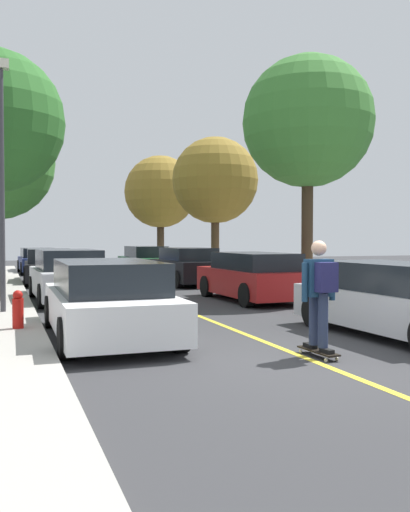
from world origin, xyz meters
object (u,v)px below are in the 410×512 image
Objects in this scene: parked_car_right_nearest at (399,300)px; fire_hydrant at (18,310)px; parked_car_left_farthest at (38,261)px; parked_car_right_far at (187,267)px; parked_car_left_nearest at (108,300)px; parked_car_right_near at (252,277)px; skateboarder at (320,288)px; street_tree_right_far at (160,192)px; street_tree_right_near at (215,181)px; street_tree_right_nearest at (308,122)px; skateboard at (318,351)px; parked_car_right_farthest at (146,261)px; streetlamp at (2,168)px; parked_car_left_near at (68,276)px; parked_car_left_far at (50,267)px.

parked_car_right_nearest is 6.47× the size of fire_hydrant.
parked_car_right_far reaches higher than parked_car_left_farthest.
parked_car_right_nearest is at bearing -18.93° from parked_car_left_nearest.
parked_car_left_farthest is 22.09m from parked_car_right_nearest.
skateboarder is (-2.26, -7.27, 0.35)m from parked_car_right_near.
skateboarder is (2.71, -2.69, 0.35)m from parked_car_left_nearest.
street_tree_right_far reaches higher than parked_car_left_nearest.
street_tree_right_near is at bearing 76.29° from parked_car_right_near.
skateboard is (-4.22, -7.52, -5.19)m from street_tree_right_nearest.
parked_car_right_farthest is 2.80× the size of skateboarder.
street_tree_right_far is at bearing 90.00° from street_tree_right_nearest.
street_tree_right_far reaches higher than streetlamp.
parked_car_right_near reaches higher than parked_car_right_nearest.
parked_car_left_near is at bearing 121.98° from parked_car_right_nearest.
parked_car_right_nearest is 12.19m from parked_car_right_far.
skateboarder is at bearing -105.43° from street_tree_right_near.
fire_hydrant is at bearing -112.26° from street_tree_right_far.
parked_car_right_far is 0.66× the size of street_tree_right_far.
skateboarder is (-2.26, -13.18, 0.35)m from parked_car_right_far.
parked_car_left_near is 0.79× the size of streetlamp.
streetlamp is at bearing -133.41° from parked_car_right_far.
street_tree_right_far is (1.95, 4.23, 3.79)m from parked_car_right_farthest.
parked_car_right_farthest is 0.82× the size of streetlamp.
parked_car_right_farthest is at bearing 90.00° from parked_car_right_near.
parked_car_right_farthest is at bearing 83.48° from skateboard.
skateboarder is at bearing -107.30° from parked_car_right_near.
parked_car_left_nearest is 0.99× the size of parked_car_right_farthest.
skateboarder is at bearing -119.18° from street_tree_right_nearest.
parked_car_right_far is (4.97, -2.22, 0.03)m from parked_car_left_far.
parked_car_right_nearest reaches higher than fire_hydrant.
parked_car_left_near reaches higher than parked_car_right_farthest.
parked_car_left_farthest is 10.65m from street_tree_right_near.
streetlamp is 7.88m from skateboarder.
parked_car_left_farthest is at bearing 83.93° from streetlamp.
streetlamp is at bearing -96.07° from parked_car_left_farthest.
parked_car_left_nearest is at bearing -90.00° from parked_car_left_near.
parked_car_left_far is 6.67m from parked_car_right_farthest.
parked_car_left_nearest reaches higher than parked_car_right_near.
skateboarder is at bearing -53.75° from streetlamp.
street_tree_right_nearest is (6.92, -14.96, 4.63)m from parked_car_left_farthest.
street_tree_right_far is at bearing 65.21° from parked_car_right_farthest.
fire_hydrant is 5.46m from skateboard.
parked_car_left_farthest is 6.28× the size of fire_hydrant.
parked_car_left_near reaches higher than parked_car_right_far.
parked_car_left_nearest is 22.79m from street_tree_right_far.
skateboarder is (2.71, -22.51, 0.40)m from parked_car_left_farthest.
parked_car_right_near is 1.01× the size of parked_car_right_far.
parked_car_left_farthest is at bearing 133.76° from street_tree_right_near.
street_tree_right_nearest is 1.27× the size of streetlamp.
skateboard is at bearing 92.47° from skateboarder.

